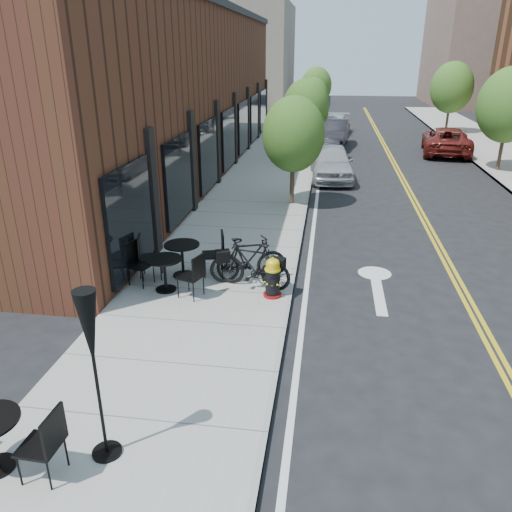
{
  "coord_description": "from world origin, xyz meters",
  "views": [
    {
      "loc": [
        0.65,
        -8.76,
        5.3
      ],
      "look_at": [
        -0.85,
        1.6,
        1.0
      ],
      "focal_mm": 35.0,
      "sensor_mm": 36.0,
      "label": 1
    }
  ],
  "objects_px": {
    "bistro_set_b": "(165,269)",
    "bicycle_left": "(252,265)",
    "parked_car_a": "(331,162)",
    "parked_car_b": "(332,134)",
    "parked_car_far": "(446,141)",
    "bistro_set_c": "(182,255)",
    "parked_car_c": "(335,125)",
    "fire_hydrant": "(273,278)",
    "patio_umbrella": "(91,342)",
    "bicycle_right": "(248,259)"
  },
  "relations": [
    {
      "from": "bicycle_right",
      "to": "bistro_set_c",
      "type": "distance_m",
      "value": 1.65
    },
    {
      "from": "bicycle_left",
      "to": "parked_car_far",
      "type": "xyz_separation_m",
      "value": [
        8.03,
        18.61,
        0.05
      ]
    },
    {
      "from": "parked_car_far",
      "to": "parked_car_a",
      "type": "bearing_deg",
      "value": 55.16
    },
    {
      "from": "parked_car_a",
      "to": "parked_car_b",
      "type": "distance_m",
      "value": 8.19
    },
    {
      "from": "fire_hydrant",
      "to": "patio_umbrella",
      "type": "distance_m",
      "value": 5.58
    },
    {
      "from": "bicycle_left",
      "to": "bicycle_right",
      "type": "relative_size",
      "value": 1.0
    },
    {
      "from": "patio_umbrella",
      "to": "parked_car_far",
      "type": "distance_m",
      "value": 25.87
    },
    {
      "from": "fire_hydrant",
      "to": "parked_car_a",
      "type": "height_order",
      "value": "parked_car_a"
    },
    {
      "from": "parked_car_a",
      "to": "parked_car_b",
      "type": "relative_size",
      "value": 0.92
    },
    {
      "from": "bistro_set_b",
      "to": "patio_umbrella",
      "type": "bearing_deg",
      "value": -62.53
    },
    {
      "from": "patio_umbrella",
      "to": "parked_car_far",
      "type": "height_order",
      "value": "patio_umbrella"
    },
    {
      "from": "bistro_set_b",
      "to": "parked_car_b",
      "type": "height_order",
      "value": "parked_car_b"
    },
    {
      "from": "bicycle_left",
      "to": "parked_car_b",
      "type": "height_order",
      "value": "parked_car_b"
    },
    {
      "from": "parked_car_c",
      "to": "patio_umbrella",
      "type": "bearing_deg",
      "value": -88.49
    },
    {
      "from": "bicycle_right",
      "to": "bicycle_left",
      "type": "bearing_deg",
      "value": -177.12
    },
    {
      "from": "parked_car_c",
      "to": "parked_car_far",
      "type": "height_order",
      "value": "parked_car_far"
    },
    {
      "from": "fire_hydrant",
      "to": "parked_car_c",
      "type": "bearing_deg",
      "value": 83.98
    },
    {
      "from": "parked_car_far",
      "to": "bicycle_right",
      "type": "bearing_deg",
      "value": 73.21
    },
    {
      "from": "bistro_set_b",
      "to": "bicycle_right",
      "type": "bearing_deg",
      "value": 42.44
    },
    {
      "from": "parked_car_far",
      "to": "parked_car_b",
      "type": "bearing_deg",
      "value": -4.18
    },
    {
      "from": "parked_car_a",
      "to": "parked_car_b",
      "type": "bearing_deg",
      "value": 85.69
    },
    {
      "from": "bicycle_right",
      "to": "parked_car_a",
      "type": "xyz_separation_m",
      "value": [
        1.92,
        11.35,
        0.07
      ]
    },
    {
      "from": "bistro_set_b",
      "to": "parked_car_a",
      "type": "relative_size",
      "value": 0.45
    },
    {
      "from": "bistro_set_c",
      "to": "patio_umbrella",
      "type": "distance_m",
      "value": 6.09
    },
    {
      "from": "bicycle_right",
      "to": "parked_car_c",
      "type": "bearing_deg",
      "value": -26.0
    },
    {
      "from": "bicycle_right",
      "to": "bistro_set_b",
      "type": "relative_size",
      "value": 0.95
    },
    {
      "from": "fire_hydrant",
      "to": "bistro_set_c",
      "type": "xyz_separation_m",
      "value": [
        -2.32,
        0.8,
        0.1
      ]
    },
    {
      "from": "bistro_set_b",
      "to": "parked_car_far",
      "type": "bearing_deg",
      "value": 81.1
    },
    {
      "from": "bistro_set_c",
      "to": "bistro_set_b",
      "type": "bearing_deg",
      "value": -117.5
    },
    {
      "from": "bicycle_right",
      "to": "parked_car_far",
      "type": "relative_size",
      "value": 0.36
    },
    {
      "from": "patio_umbrella",
      "to": "parked_car_b",
      "type": "distance_m",
      "value": 25.61
    },
    {
      "from": "bistro_set_b",
      "to": "parked_car_c",
      "type": "relative_size",
      "value": 0.44
    },
    {
      "from": "parked_car_c",
      "to": "fire_hydrant",
      "type": "bearing_deg",
      "value": -85.79
    },
    {
      "from": "bicycle_right",
      "to": "parked_car_b",
      "type": "height_order",
      "value": "parked_car_b"
    },
    {
      "from": "bicycle_right",
      "to": "parked_car_far",
      "type": "bearing_deg",
      "value": -45.26
    },
    {
      "from": "fire_hydrant",
      "to": "patio_umbrella",
      "type": "relative_size",
      "value": 0.38
    },
    {
      "from": "patio_umbrella",
      "to": "parked_car_c",
      "type": "height_order",
      "value": "patio_umbrella"
    },
    {
      "from": "parked_car_far",
      "to": "bicycle_left",
      "type": "bearing_deg",
      "value": 74.01
    },
    {
      "from": "bicycle_right",
      "to": "parked_car_b",
      "type": "bearing_deg",
      "value": -26.72
    },
    {
      "from": "bistro_set_c",
      "to": "parked_car_b",
      "type": "xyz_separation_m",
      "value": [
        3.57,
        19.49,
        0.12
      ]
    },
    {
      "from": "fire_hydrant",
      "to": "bicycle_right",
      "type": "height_order",
      "value": "bicycle_right"
    },
    {
      "from": "bistro_set_b",
      "to": "bistro_set_c",
      "type": "bearing_deg",
      "value": 97.08
    },
    {
      "from": "bistro_set_b",
      "to": "parked_car_c",
      "type": "xyz_separation_m",
      "value": [
        3.91,
        25.23,
        0.0
      ]
    },
    {
      "from": "patio_umbrella",
      "to": "parked_car_c",
      "type": "xyz_separation_m",
      "value": [
        3.14,
        30.3,
        -1.28
      ]
    },
    {
      "from": "fire_hydrant",
      "to": "parked_car_a",
      "type": "xyz_separation_m",
      "value": [
        1.25,
        12.09,
        0.18
      ]
    },
    {
      "from": "parked_car_b",
      "to": "fire_hydrant",
      "type": "bearing_deg",
      "value": -88.28
    },
    {
      "from": "bistro_set_b",
      "to": "bicycle_left",
      "type": "bearing_deg",
      "value": 31.59
    },
    {
      "from": "fire_hydrant",
      "to": "bicycle_left",
      "type": "xyz_separation_m",
      "value": [
        -0.52,
        0.4,
        0.11
      ]
    },
    {
      "from": "parked_car_far",
      "to": "bistro_set_c",
      "type": "bearing_deg",
      "value": 68.98
    },
    {
      "from": "bistro_set_b",
      "to": "parked_car_c",
      "type": "height_order",
      "value": "parked_car_c"
    }
  ]
}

